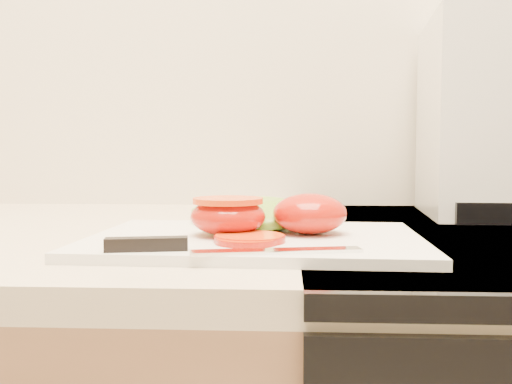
{
  "coord_description": "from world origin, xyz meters",
  "views": [
    {
      "loc": [
        0.16,
        0.95,
        1.03
      ],
      "look_at": [
        0.13,
        1.56,
        0.99
      ],
      "focal_mm": 40.0,
      "sensor_mm": 36.0,
      "label": 1
    }
  ],
  "objects": [
    {
      "name": "cutting_board",
      "position": [
        0.13,
        1.55,
        0.94
      ],
      "size": [
        0.35,
        0.26,
        0.01
      ],
      "primitive_type": "cube",
      "rotation": [
        0.0,
        0.0,
        -0.04
      ],
      "color": "white",
      "rests_on": "counter"
    },
    {
      "name": "knife",
      "position": [
        0.08,
        1.45,
        0.94
      ],
      "size": [
        0.23,
        0.05,
        0.01
      ],
      "rotation": [
        0.0,
        0.0,
        0.18
      ],
      "color": "silver",
      "rests_on": "cutting_board"
    },
    {
      "name": "tomato_slice_1",
      "position": [
        0.12,
        1.49,
        0.94
      ],
      "size": [
        0.06,
        0.06,
        0.01
      ],
      "primitive_type": "cylinder",
      "color": "orange",
      "rests_on": "cutting_board"
    },
    {
      "name": "lettuce_leaf_0",
      "position": [
        0.11,
        1.62,
        0.95
      ],
      "size": [
        0.19,
        0.17,
        0.03
      ],
      "primitive_type": "ellipsoid",
      "rotation": [
        0.0,
        0.0,
        -0.54
      ],
      "color": "#8CC634",
      "rests_on": "cutting_board"
    },
    {
      "name": "appliance",
      "position": [
        0.48,
        1.85,
        1.08
      ],
      "size": [
        0.22,
        0.27,
        0.3
      ],
      "primitive_type": "cube",
      "rotation": [
        0.0,
        0.0,
        -0.1
      ],
      "color": "silver",
      "rests_on": "counter"
    },
    {
      "name": "tomato_half_dome",
      "position": [
        0.18,
        1.56,
        0.96
      ],
      "size": [
        0.08,
        0.08,
        0.04
      ],
      "primitive_type": "ellipsoid",
      "color": "red",
      "rests_on": "cutting_board"
    },
    {
      "name": "tomato_slice_0",
      "position": [
        0.12,
        1.5,
        0.94
      ],
      "size": [
        0.07,
        0.07,
        0.01
      ],
      "primitive_type": "cylinder",
      "color": "orange",
      "rests_on": "cutting_board"
    },
    {
      "name": "tomato_half_cut",
      "position": [
        0.1,
        1.54,
        0.96
      ],
      "size": [
        0.08,
        0.08,
        0.04
      ],
      "color": "red",
      "rests_on": "cutting_board"
    }
  ]
}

